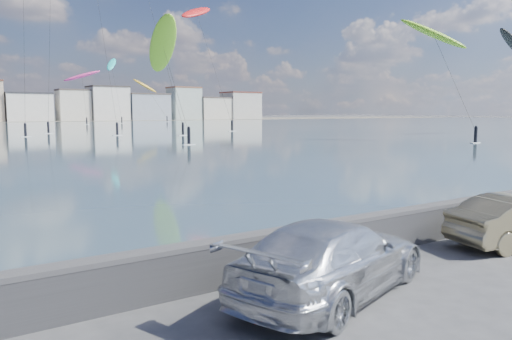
% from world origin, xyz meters
% --- Properties ---
extents(ground, '(700.00, 700.00, 0.00)m').
position_xyz_m(ground, '(0.00, 0.00, 0.00)').
color(ground, '#333335').
rests_on(ground, ground).
extents(seawall, '(400.00, 0.36, 1.08)m').
position_xyz_m(seawall, '(0.00, 2.70, 0.58)').
color(seawall, '#28282B').
rests_on(seawall, ground).
extents(car_silver, '(5.60, 3.67, 1.51)m').
position_xyz_m(car_silver, '(0.88, 1.10, 0.75)').
color(car_silver, silver).
rests_on(car_silver, ground).
extents(kitesurfer_2, '(5.56, 11.73, 20.10)m').
position_xyz_m(kitesurfer_2, '(42.79, 145.17, 17.23)').
color(kitesurfer_2, '#19BFBF').
rests_on(kitesurfer_2, ground).
extents(kitesurfer_4, '(5.58, 17.40, 15.86)m').
position_xyz_m(kitesurfer_4, '(20.30, 54.34, 11.92)').
color(kitesurfer_4, '#8CD826').
rests_on(kitesurfer_4, ground).
extents(kitesurfer_5, '(10.00, 15.37, 24.89)m').
position_xyz_m(kitesurfer_5, '(39.37, 82.15, 22.22)').
color(kitesurfer_5, red).
rests_on(kitesurfer_5, ground).
extents(kitesurfer_11, '(8.97, 12.73, 15.08)m').
position_xyz_m(kitesurfer_11, '(58.99, 159.84, 12.07)').
color(kitesurfer_11, '#BF8C19').
rests_on(kitesurfer_11, ground).
extents(kitesurfer_12, '(10.59, 14.23, 15.68)m').
position_xyz_m(kitesurfer_12, '(32.62, 140.28, 13.38)').
color(kitesurfer_12, '#E5338C').
rests_on(kitesurfer_12, ground).
extents(kitesurfer_15, '(6.79, 11.56, 15.46)m').
position_xyz_m(kitesurfer_15, '(47.52, 34.26, 12.94)').
color(kitesurfer_15, '#8CD826').
rests_on(kitesurfer_15, ground).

